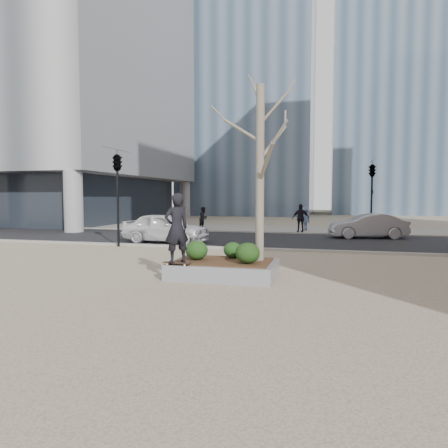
% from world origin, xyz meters
% --- Properties ---
extents(ground, '(120.00, 120.00, 0.00)m').
position_xyz_m(ground, '(0.00, 0.00, 0.00)').
color(ground, tan).
rests_on(ground, ground).
extents(street, '(60.00, 8.00, 0.02)m').
position_xyz_m(street, '(0.00, 10.00, 0.01)').
color(street, black).
rests_on(street, ground).
extents(far_sidewalk, '(60.00, 6.00, 0.02)m').
position_xyz_m(far_sidewalk, '(0.00, 17.00, 0.01)').
color(far_sidewalk, gray).
rests_on(far_sidewalk, ground).
extents(planter, '(3.00, 2.00, 0.45)m').
position_xyz_m(planter, '(1.00, 0.00, 0.23)').
color(planter, gray).
rests_on(planter, ground).
extents(planter_mulch, '(2.70, 1.70, 0.04)m').
position_xyz_m(planter_mulch, '(1.00, 0.00, 0.47)').
color(planter_mulch, '#382314').
rests_on(planter_mulch, planter).
extents(sycamore_tree, '(2.80, 2.80, 6.60)m').
position_xyz_m(sycamore_tree, '(2.00, 0.30, 3.79)').
color(sycamore_tree, gray).
rests_on(sycamore_tree, planter_mulch).
extents(shrub_left, '(0.66, 0.66, 0.56)m').
position_xyz_m(shrub_left, '(0.21, -0.08, 0.77)').
color(shrub_left, '#184014').
rests_on(shrub_left, planter_mulch).
extents(shrub_middle, '(0.56, 0.56, 0.47)m').
position_xyz_m(shrub_middle, '(1.15, 0.54, 0.73)').
color(shrub_middle, black).
rests_on(shrub_middle, planter_mulch).
extents(shrub_right, '(0.68, 0.68, 0.58)m').
position_xyz_m(shrub_right, '(1.78, -0.34, 0.78)').
color(shrub_right, '#183611').
rests_on(shrub_right, planter_mulch).
extents(skateboard, '(0.79, 0.23, 0.08)m').
position_xyz_m(skateboard, '(-0.10, -0.88, 0.49)').
color(skateboard, black).
rests_on(skateboard, planter).
extents(skateboarder, '(0.81, 0.81, 1.90)m').
position_xyz_m(skateboarder, '(-0.10, -0.88, 1.48)').
color(skateboarder, black).
rests_on(skateboarder, skateboard).
extents(police_car, '(4.53, 2.21, 1.49)m').
position_xyz_m(police_car, '(-3.93, 7.46, 0.77)').
color(police_car, white).
rests_on(police_car, street).
extents(car_silver, '(4.31, 2.11, 1.36)m').
position_xyz_m(car_silver, '(6.10, 12.31, 0.70)').
color(car_silver, '#97999F').
rests_on(car_silver, street).
extents(pedestrian_a, '(0.79, 0.90, 1.58)m').
position_xyz_m(pedestrian_a, '(-4.52, 15.73, 0.81)').
color(pedestrian_a, black).
rests_on(pedestrian_a, far_sidewalk).
extents(pedestrian_b, '(1.07, 1.17, 1.58)m').
position_xyz_m(pedestrian_b, '(2.45, 16.36, 0.81)').
color(pedestrian_b, '#475D80').
rests_on(pedestrian_b, far_sidewalk).
extents(pedestrian_c, '(1.14, 0.68, 1.82)m').
position_xyz_m(pedestrian_c, '(2.29, 14.72, 0.93)').
color(pedestrian_c, black).
rests_on(pedestrian_c, far_sidewalk).
extents(traffic_light_near, '(0.60, 2.48, 4.50)m').
position_xyz_m(traffic_light_near, '(-5.50, 5.60, 2.25)').
color(traffic_light_near, black).
rests_on(traffic_light_near, ground).
extents(traffic_light_far, '(0.60, 2.48, 4.50)m').
position_xyz_m(traffic_light_far, '(6.50, 14.60, 2.25)').
color(traffic_light_far, black).
rests_on(traffic_light_far, ground).
extents(building_glass_a, '(16.00, 16.00, 45.00)m').
position_xyz_m(building_glass_a, '(-6.00, 42.00, 22.50)').
color(building_glass_a, slate).
rests_on(building_glass_a, ground).
extents(building_glass_b, '(15.00, 15.00, 55.00)m').
position_xyz_m(building_glass_b, '(12.00, 48.00, 27.50)').
color(building_glass_b, slate).
rests_on(building_glass_b, ground).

